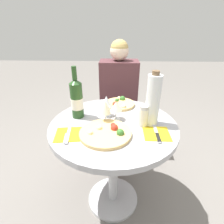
% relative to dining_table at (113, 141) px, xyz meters
% --- Properties ---
extents(ground_plane, '(12.00, 12.00, 0.00)m').
position_rel_dining_table_xyz_m(ground_plane, '(0.00, 0.00, -0.59)').
color(ground_plane, slate).
rests_on(ground_plane, ground).
extents(dining_table, '(0.81, 0.81, 0.73)m').
position_rel_dining_table_xyz_m(dining_table, '(0.00, 0.00, 0.00)').
color(dining_table, '#B2B2B7').
rests_on(dining_table, ground_plane).
extents(chair_behind_diner, '(0.39, 0.39, 0.87)m').
position_rel_dining_table_xyz_m(chair_behind_diner, '(0.04, 0.76, -0.15)').
color(chair_behind_diner, silver).
rests_on(chair_behind_diner, ground_plane).
extents(seated_diner, '(0.37, 0.45, 1.18)m').
position_rel_dining_table_xyz_m(seated_diner, '(0.04, 0.61, -0.07)').
color(seated_diner, '#512D33').
rests_on(seated_diner, ground_plane).
extents(pizza_large, '(0.30, 0.30, 0.05)m').
position_rel_dining_table_xyz_m(pizza_large, '(-0.04, -0.13, 0.15)').
color(pizza_large, '#DBB26B').
rests_on(pizza_large, dining_table).
extents(pizza_small_far, '(0.23, 0.23, 0.05)m').
position_rel_dining_table_xyz_m(pizza_small_far, '(0.04, 0.28, 0.16)').
color(pizza_small_far, '#DBB26B').
rests_on(pizza_small_far, dining_table).
extents(wine_bottle, '(0.08, 0.08, 0.34)m').
position_rel_dining_table_xyz_m(wine_bottle, '(-0.24, 0.08, 0.27)').
color(wine_bottle, '#23471E').
rests_on(wine_bottle, dining_table).
extents(tall_carafe, '(0.09, 0.09, 0.34)m').
position_rel_dining_table_xyz_m(tall_carafe, '(0.24, -0.00, 0.30)').
color(tall_carafe, silver).
rests_on(tall_carafe, dining_table).
extents(sugar_shaker, '(0.06, 0.06, 0.14)m').
position_rel_dining_table_xyz_m(sugar_shaker, '(0.18, -0.02, 0.21)').
color(sugar_shaker, silver).
rests_on(sugar_shaker, dining_table).
extents(wine_glass_center, '(0.08, 0.08, 0.13)m').
position_rel_dining_table_xyz_m(wine_glass_center, '(0.02, 0.05, 0.23)').
color(wine_glass_center, silver).
rests_on(wine_glass_center, dining_table).
extents(wine_glass_back_left, '(0.07, 0.07, 0.15)m').
position_rel_dining_table_xyz_m(wine_glass_back_left, '(-0.05, 0.10, 0.25)').
color(wine_glass_back_left, silver).
rests_on(wine_glass_back_left, dining_table).
extents(wine_glass_front_left, '(0.07, 0.07, 0.15)m').
position_rel_dining_table_xyz_m(wine_glass_front_left, '(-0.05, 0.01, 0.25)').
color(wine_glass_front_left, silver).
rests_on(wine_glass_front_left, dining_table).
extents(place_setting_left, '(0.17, 0.19, 0.01)m').
position_rel_dining_table_xyz_m(place_setting_left, '(-0.26, -0.14, 0.15)').
color(place_setting_left, gold).
rests_on(place_setting_left, dining_table).
extents(place_setting_right, '(0.15, 0.19, 0.01)m').
position_rel_dining_table_xyz_m(place_setting_right, '(0.25, -0.12, 0.15)').
color(place_setting_right, gold).
rests_on(place_setting_right, dining_table).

